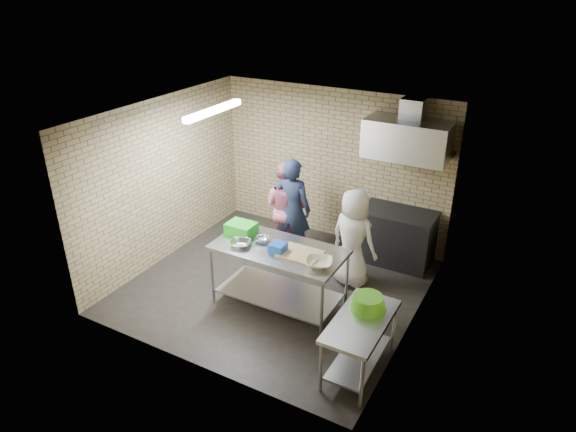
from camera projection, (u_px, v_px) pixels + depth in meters
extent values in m
plane|color=black|center=(276.00, 286.00, 7.97)|extent=(4.20, 4.20, 0.00)
plane|color=black|center=(274.00, 115.00, 6.79)|extent=(4.20, 4.20, 0.00)
cube|color=tan|center=(333.00, 165.00, 8.95)|extent=(4.20, 0.06, 2.70)
cube|color=tan|center=(187.00, 272.00, 5.80)|extent=(4.20, 0.06, 2.70)
cube|color=tan|center=(163.00, 181.00, 8.29)|extent=(0.06, 4.00, 2.70)
cube|color=tan|center=(419.00, 241.00, 6.47)|extent=(0.06, 4.00, 2.70)
cube|color=#AFB1B6|center=(279.00, 276.00, 7.36)|extent=(1.86, 0.93, 0.93)
cube|color=silver|center=(359.00, 345.00, 6.16)|extent=(0.60, 1.20, 0.75)
cube|color=black|center=(396.00, 236.00, 8.48)|extent=(1.20, 0.70, 0.90)
cube|color=silver|center=(407.00, 140.00, 7.80)|extent=(1.30, 0.60, 0.60)
cube|color=#A5A8AD|center=(413.00, 108.00, 7.73)|extent=(0.35, 0.30, 0.30)
cube|color=#3F2B19|center=(429.00, 151.00, 7.90)|extent=(0.80, 0.20, 0.04)
cube|color=white|center=(213.00, 111.00, 7.25)|extent=(0.10, 1.25, 0.08)
cube|color=green|center=(241.00, 228.00, 7.52)|extent=(0.41, 0.31, 0.17)
cube|color=blue|center=(278.00, 248.00, 7.02)|extent=(0.21, 0.21, 0.13)
cube|color=tan|center=(300.00, 254.00, 6.98)|extent=(0.57, 0.43, 0.03)
imported|color=#B9BBC1|center=(241.00, 244.00, 7.20)|extent=(0.37, 0.37, 0.07)
imported|color=silver|center=(262.00, 240.00, 7.31)|extent=(0.28, 0.28, 0.07)
imported|color=beige|center=(319.00, 263.00, 6.71)|extent=(0.46, 0.46, 0.09)
cylinder|color=#B22619|center=(413.00, 141.00, 7.96)|extent=(0.07, 0.07, 0.18)
cylinder|color=green|center=(439.00, 146.00, 7.80)|extent=(0.06, 0.06, 0.15)
imported|color=black|center=(292.00, 209.00, 8.44)|extent=(0.69, 0.50, 1.75)
imported|color=#C76984|center=(286.00, 208.00, 8.63)|extent=(0.89, 0.75, 1.64)
imported|color=white|center=(353.00, 238.00, 7.74)|extent=(0.85, 0.65, 1.56)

